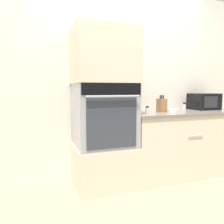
{
  "coord_description": "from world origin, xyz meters",
  "views": [
    {
      "loc": [
        -1.1,
        -2.14,
        1.16
      ],
      "look_at": [
        -0.28,
        0.21,
        0.9
      ],
      "focal_mm": 35.0,
      "sensor_mm": 36.0,
      "label": 1
    }
  ],
  "objects": [
    {
      "name": "microwave",
      "position": [
        1.22,
        0.43,
        0.98
      ],
      "size": [
        0.37,
        0.32,
        0.23
      ],
      "color": "black",
      "rests_on": "counter_unit"
    },
    {
      "name": "bowl",
      "position": [
        0.54,
        0.22,
        0.89
      ],
      "size": [
        0.12,
        0.12,
        0.04
      ],
      "color": "white",
      "rests_on": "counter_unit"
    },
    {
      "name": "counter_unit",
      "position": [
        0.72,
        0.3,
        0.43
      ],
      "size": [
        1.47,
        0.63,
        0.87
      ],
      "color": "beige",
      "rests_on": "ground_plane"
    },
    {
      "name": "condiment_jar_near",
      "position": [
        0.21,
        0.28,
        0.91
      ],
      "size": [
        0.04,
        0.04,
        0.09
      ],
      "color": "silver",
      "rests_on": "counter_unit"
    },
    {
      "name": "condiment_jar_mid",
      "position": [
        0.92,
        0.48,
        0.92
      ],
      "size": [
        0.05,
        0.05,
        0.11
      ],
      "color": "silver",
      "rests_on": "counter_unit"
    },
    {
      "name": "ground_plane",
      "position": [
        0.0,
        0.0,
        0.0
      ],
      "size": [
        12.0,
        12.0,
        0.0
      ],
      "primitive_type": "plane",
      "color": "gray"
    },
    {
      "name": "wall_back",
      "position": [
        0.0,
        0.63,
        1.25
      ],
      "size": [
        8.0,
        0.05,
        2.5
      ],
      "color": "silver",
      "rests_on": "ground_plane"
    },
    {
      "name": "knife_block",
      "position": [
        0.44,
        0.32,
        0.95
      ],
      "size": [
        0.09,
        0.12,
        0.22
      ],
      "color": "olive",
      "rests_on": "counter_unit"
    },
    {
      "name": "oven_cabinet_upper",
      "position": [
        -0.35,
        0.3,
        1.53
      ],
      "size": [
        0.7,
        0.6,
        0.61
      ],
      "color": "beige",
      "rests_on": "wall_oven"
    },
    {
      "name": "oven_cabinet_base",
      "position": [
        -0.35,
        0.3,
        0.25
      ],
      "size": [
        0.7,
        0.6,
        0.49
      ],
      "color": "beige",
      "rests_on": "ground_plane"
    },
    {
      "name": "wall_oven",
      "position": [
        -0.35,
        0.3,
        0.86
      ],
      "size": [
        0.68,
        0.64,
        0.73
      ],
      "color": "#9EA0A5",
      "rests_on": "oven_cabinet_base"
    }
  ]
}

